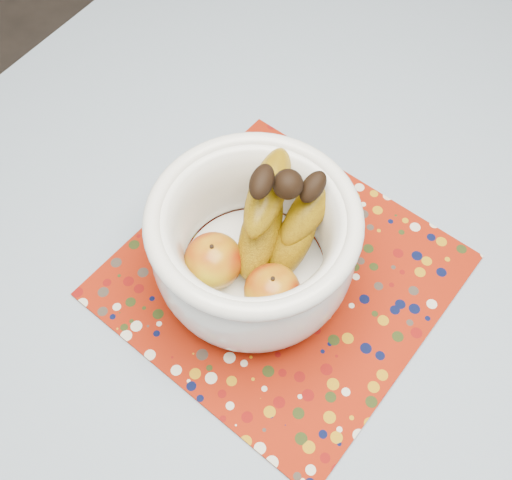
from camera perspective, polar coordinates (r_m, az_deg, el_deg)
table at (r=0.88m, az=7.93°, el=-6.19°), size 1.20×1.20×0.75m
tablecloth at (r=0.81m, az=8.61°, el=-3.75°), size 1.32×1.32×0.01m
placemat at (r=0.79m, az=2.39°, el=-3.37°), size 0.42×0.42×0.00m
fruit_bowl at (r=0.71m, az=0.35°, el=-0.04°), size 0.25×0.26×0.20m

